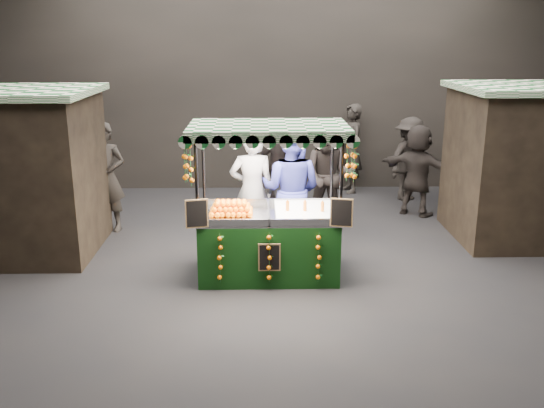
{
  "coord_description": "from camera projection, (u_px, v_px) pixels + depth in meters",
  "views": [
    {
      "loc": [
        -0.38,
        -8.26,
        3.42
      ],
      "look_at": [
        -0.18,
        0.29,
        0.96
      ],
      "focal_mm": 39.56,
      "sensor_mm": 36.0,
      "label": 1
    }
  ],
  "objects": [
    {
      "name": "shopper_4",
      "position": [
        61.0,
        162.0,
        12.49
      ],
      "size": [
        0.84,
        0.57,
        1.64
      ],
      "rotation": [
        0.0,
        0.0,
        3.21
      ],
      "color": "#2A2422",
      "rests_on": "ground"
    },
    {
      "name": "juice_stall",
      "position": [
        269.0,
        231.0,
        8.56
      ],
      "size": [
        2.28,
        1.34,
        2.21
      ],
      "color": "black",
      "rests_on": "ground"
    },
    {
      "name": "market_hall",
      "position": [
        286.0,
        35.0,
        7.95
      ],
      "size": [
        12.1,
        10.1,
        5.05
      ],
      "color": "black",
      "rests_on": "ground"
    },
    {
      "name": "ground",
      "position": [
        285.0,
        271.0,
        8.89
      ],
      "size": [
        12.0,
        12.0,
        0.0
      ],
      "primitive_type": "plane",
      "color": "black",
      "rests_on": "ground"
    },
    {
      "name": "shopper_2",
      "position": [
        279.0,
        164.0,
        12.39
      ],
      "size": [
        0.92,
        0.39,
        1.57
      ],
      "rotation": [
        0.0,
        0.0,
        3.15
      ],
      "color": "#2D2524",
      "rests_on": "ground"
    },
    {
      "name": "shopper_5",
      "position": [
        418.0,
        170.0,
        11.44
      ],
      "size": [
        1.6,
        1.42,
        1.76
      ],
      "rotation": [
        0.0,
        0.0,
        2.47
      ],
      "color": "#2D2825",
      "rests_on": "ground"
    },
    {
      "name": "vendor_blue",
      "position": [
        291.0,
        190.0,
        9.43
      ],
      "size": [
        1.21,
        1.08,
        2.06
      ],
      "rotation": [
        0.0,
        0.0,
        2.78
      ],
      "color": "navy",
      "rests_on": "ground"
    },
    {
      "name": "neighbour_stall_right",
      "position": [
        542.0,
        163.0,
        10.07
      ],
      "size": [
        3.0,
        2.2,
        2.6
      ],
      "color": "black",
      "rests_on": "ground"
    },
    {
      "name": "shopper_0",
      "position": [
        106.0,
        177.0,
        10.52
      ],
      "size": [
        0.77,
        0.57,
        1.94
      ],
      "rotation": [
        0.0,
        0.0,
        -0.17
      ],
      "color": "#2A2622",
      "rests_on": "ground"
    },
    {
      "name": "shopper_3",
      "position": [
        409.0,
        159.0,
        12.47
      ],
      "size": [
        1.28,
        1.23,
        1.75
      ],
      "rotation": [
        0.0,
        0.0,
        0.72
      ],
      "color": "black",
      "rests_on": "ground"
    },
    {
      "name": "shopper_6",
      "position": [
        351.0,
        149.0,
        13.08
      ],
      "size": [
        0.6,
        0.79,
        1.94
      ],
      "rotation": [
        0.0,
        0.0,
        -1.37
      ],
      "color": "#282320",
      "rests_on": "ground"
    },
    {
      "name": "neighbour_stall_left",
      "position": [
        2.0,
        172.0,
        9.39
      ],
      "size": [
        3.0,
        2.2,
        2.6
      ],
      "color": "black",
      "rests_on": "ground"
    },
    {
      "name": "shopper_1",
      "position": [
        329.0,
        177.0,
        10.53
      ],
      "size": [
        1.08,
        0.92,
        1.94
      ],
      "rotation": [
        0.0,
        0.0,
        -0.21
      ],
      "color": "#2A2422",
      "rests_on": "ground"
    },
    {
      "name": "vendor_grey",
      "position": [
        252.0,
        191.0,
        9.56
      ],
      "size": [
        0.74,
        0.51,
        1.96
      ],
      "rotation": [
        0.0,
        0.0,
        3.19
      ],
      "color": "gray",
      "rests_on": "ground"
    }
  ]
}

